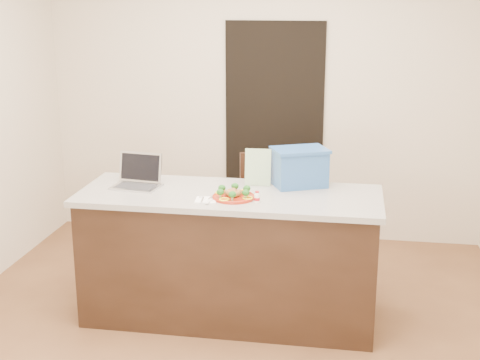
% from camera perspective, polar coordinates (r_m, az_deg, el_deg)
% --- Properties ---
extents(ground, '(4.00, 4.00, 0.00)m').
position_cam_1_polar(ground, '(4.67, -1.43, -12.87)').
color(ground, brown).
rests_on(ground, ground).
extents(room_shell, '(4.00, 4.00, 4.00)m').
position_cam_1_polar(room_shell, '(4.15, -1.58, 7.18)').
color(room_shell, white).
rests_on(room_shell, ground).
extents(doorway, '(0.90, 0.02, 2.00)m').
position_cam_1_polar(doorway, '(6.17, 2.92, 4.13)').
color(doorway, black).
rests_on(doorway, ground).
extents(island, '(2.06, 0.76, 0.92)m').
position_cam_1_polar(island, '(4.70, -0.89, -6.47)').
color(island, black).
rests_on(island, ground).
extents(plate, '(0.28, 0.28, 0.02)m').
position_cam_1_polar(plate, '(4.42, -0.54, -1.43)').
color(plate, maroon).
rests_on(plate, island).
extents(meatballs, '(0.11, 0.11, 0.04)m').
position_cam_1_polar(meatballs, '(4.41, -0.57, -1.11)').
color(meatballs, olive).
rests_on(meatballs, plate).
extents(broccoli, '(0.23, 0.24, 0.04)m').
position_cam_1_polar(broccoli, '(4.41, -0.54, -0.88)').
color(broccoli, '#144913').
rests_on(broccoli, plate).
extents(pepper_rings, '(0.27, 0.27, 0.01)m').
position_cam_1_polar(pepper_rings, '(4.42, -0.54, -1.31)').
color(pepper_rings, yellow).
rests_on(pepper_rings, plate).
extents(napkin, '(0.15, 0.15, 0.01)m').
position_cam_1_polar(napkin, '(4.39, -2.91, -1.70)').
color(napkin, white).
rests_on(napkin, island).
extents(fork, '(0.03, 0.14, 0.00)m').
position_cam_1_polar(fork, '(4.40, -3.15, -1.59)').
color(fork, silver).
rests_on(fork, napkin).
extents(knife, '(0.04, 0.22, 0.01)m').
position_cam_1_polar(knife, '(4.36, -2.58, -1.71)').
color(knife, white).
rests_on(knife, napkin).
extents(yogurt_bottle, '(0.04, 0.04, 0.08)m').
position_cam_1_polar(yogurt_bottle, '(4.33, 1.47, -1.53)').
color(yogurt_bottle, white).
rests_on(yogurt_bottle, island).
extents(laptop, '(0.35, 0.29, 0.23)m').
position_cam_1_polar(laptop, '(4.75, -8.69, 0.23)').
color(laptop, '#BABBBF').
rests_on(laptop, island).
extents(leaflet, '(0.18, 0.04, 0.26)m').
position_cam_1_polar(leaflet, '(4.69, 1.54, 1.09)').
color(leaflet, silver).
rests_on(leaflet, island).
extents(blue_box, '(0.45, 0.40, 0.27)m').
position_cam_1_polar(blue_box, '(4.70, 5.10, 1.12)').
color(blue_box, '#295596').
rests_on(blue_box, island).
extents(chair, '(0.59, 0.60, 1.02)m').
position_cam_1_polar(chair, '(5.32, 2.20, -2.45)').
color(chair, '#32190F').
rests_on(chair, ground).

